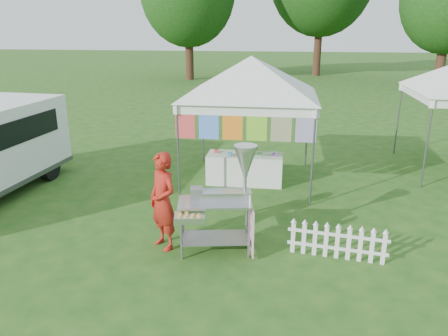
# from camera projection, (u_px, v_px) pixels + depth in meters

# --- Properties ---
(ground) EXTENTS (120.00, 120.00, 0.00)m
(ground) POSITION_uv_depth(u_px,v_px,m) (231.00, 247.00, 7.54)
(ground) COLOR #204D16
(ground) RESTS_ON ground
(canopy_main) EXTENTS (4.24, 4.24, 3.45)m
(canopy_main) POSITION_uv_depth(u_px,v_px,m) (251.00, 56.00, 9.90)
(canopy_main) COLOR #59595E
(canopy_main) RESTS_ON ground
(donut_cart) EXTENTS (1.34, 1.11, 1.84)m
(donut_cart) POSITION_uv_depth(u_px,v_px,m) (227.00, 192.00, 7.09)
(donut_cart) COLOR gray
(donut_cart) RESTS_ON ground
(vendor) EXTENTS (0.73, 0.71, 1.69)m
(vendor) POSITION_uv_depth(u_px,v_px,m) (163.00, 201.00, 7.31)
(vendor) COLOR #A71E14
(vendor) RESTS_ON ground
(picket_fence) EXTENTS (1.61, 0.25, 0.56)m
(picket_fence) POSITION_uv_depth(u_px,v_px,m) (337.00, 242.00, 7.11)
(picket_fence) COLOR white
(picket_fence) RESTS_ON ground
(display_table) EXTENTS (1.80, 0.70, 0.72)m
(display_table) POSITION_uv_depth(u_px,v_px,m) (245.00, 169.00, 10.54)
(display_table) COLOR white
(display_table) RESTS_ON ground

